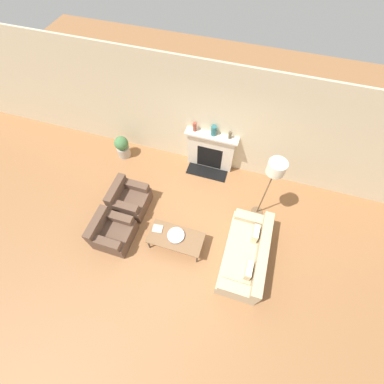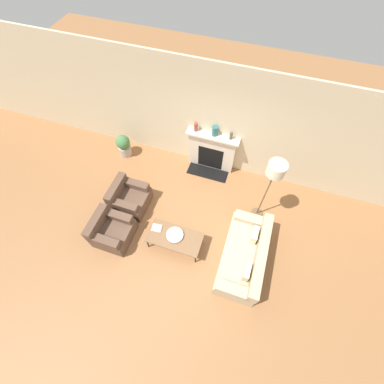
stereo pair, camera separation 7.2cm
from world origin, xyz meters
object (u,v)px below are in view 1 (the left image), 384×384
Objects in this scene: book at (158,229)px; mantel_vase_left at (195,127)px; bowl at (176,235)px; mantel_vase_center_right at (230,135)px; armchair_near at (112,233)px; fireplace at (211,151)px; potted_plant at (122,146)px; coffee_table at (176,238)px; armchair_far at (129,199)px; couch at (246,255)px; floor_lamp at (275,172)px; mantel_vase_center_left at (214,131)px.

book is 2.56m from mantel_vase_left.
bowl is 1.92× the size of mantel_vase_center_right.
book is at bearing -70.87° from armchair_near.
fireplace is 6.85× the size of mantel_vase_center_right.
armchair_near is 2.53m from potted_plant.
armchair_far is at bearing 155.97° from coffee_table.
armchair_far is at bearing -59.55° from potted_plant.
mantel_vase_center_right is (1.97, 2.75, 0.98)m from armchair_near.
armchair_near is 3.12m from mantel_vase_left.
mantel_vase_left reaches higher than fireplace.
armchair_far is at bearing 0.00° from armchair_near.
couch is at bearing -66.91° from mantel_vase_center_right.
mantel_vase_center_right is at bearing -46.85° from armchair_far.
floor_lamp is 2.27m from mantel_vase_left.
mantel_vase_center_right is (-1.08, 1.11, -0.39)m from floor_lamp.
armchair_near is at bearing -70.02° from potted_plant.
armchair_near is at bearing -82.60° from couch.
mantel_vase_center_left reaches higher than fireplace.
armchair_far is 1.71m from potted_plant.
book is at bearing 175.18° from bowl.
armchair_far is (0.00, 0.91, 0.00)m from armchair_near.
mantel_vase_left is (1.10, 2.75, 0.99)m from armchair_near.
coffee_table is at bearing -82.39° from mantel_vase_left.
armchair_far is at bearing -166.42° from floor_lamp.
fireplace reaches higher than coffee_table.
mantel_vase_center_right is (0.54, 2.45, 0.82)m from bowl.
mantel_vase_center_left is at bearing 26.15° from fireplace.
coffee_table is at bearing -114.03° from armchair_far.
couch is 0.94× the size of floor_lamp.
mantel_vase_left reaches higher than mantel_vase_center_right.
armchair_near is (-1.54, -2.74, -0.28)m from fireplace.
potted_plant is at bearing 137.79° from bowl.
armchair_far is 3.17× the size of mantel_vase_center_left.
bowl reaches higher than coffee_table.
mantel_vase_center_left is at bearing -40.42° from armchair_far.
mantel_vase_center_right reaches higher than couch.
floor_lamp is (1.62, 1.37, 1.27)m from coffee_table.
couch is at bearing -51.57° from mantel_vase_left.
fireplace reaches higher than couch.
armchair_far reaches higher than book.
book is at bearing -92.76° from mantel_vase_left.
book is 1.25× the size of mantel_vase_center_right.
fireplace is 5.48× the size of book.
potted_plant is at bearing -171.54° from fireplace.
mantel_vase_center_left is at bearing 69.66° from book.
mantel_vase_center_left reaches higher than coffee_table.
book reaches higher than coffee_table.
couch is 1.85m from floor_lamp.
coffee_table is 0.46m from book.
potted_plant is (-2.83, -0.37, -0.91)m from mantel_vase_center_right.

